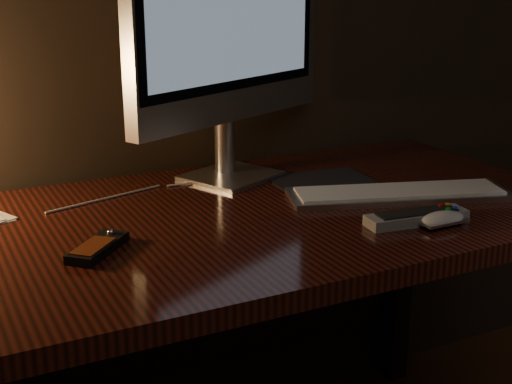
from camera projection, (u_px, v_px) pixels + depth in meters
name	position (u px, v px, depth m)	size (l,w,h in m)	color
desk	(200.00, 264.00, 1.54)	(1.60, 0.75, 0.75)	#3E140E
monitor	(231.00, 14.00, 1.59)	(0.58, 0.29, 0.65)	silver
keyboard	(399.00, 193.00, 1.56)	(0.48, 0.14, 0.02)	silver
mousepad	(324.00, 182.00, 1.68)	(0.23, 0.19, 0.00)	black
mouse	(442.00, 221.00, 1.39)	(0.10, 0.05, 0.02)	white
media_remote	(98.00, 247.00, 1.26)	(0.14, 0.14, 0.03)	black
tv_remote	(417.00, 217.00, 1.40)	(0.22, 0.08, 0.03)	#929698
cable	(167.00, 190.00, 1.61)	(0.00, 0.00, 0.55)	white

